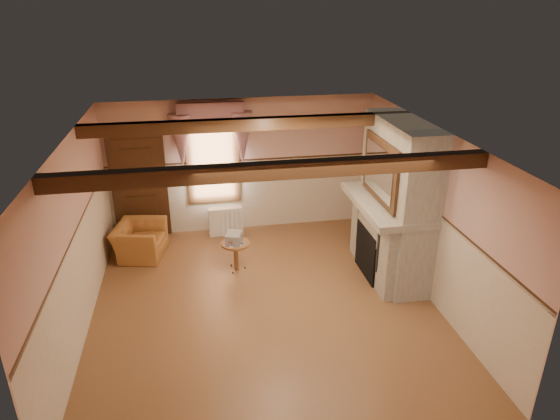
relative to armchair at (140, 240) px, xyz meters
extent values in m
cube|color=brown|center=(2.11, -2.05, -0.32)|extent=(5.50, 6.00, 0.01)
cube|color=silver|center=(2.11, -2.05, 2.48)|extent=(5.50, 6.00, 0.01)
cube|color=tan|center=(2.11, 0.95, 1.08)|extent=(5.50, 0.02, 2.80)
cube|color=tan|center=(2.11, -5.05, 1.08)|extent=(5.50, 0.02, 2.80)
cube|color=tan|center=(-0.64, -2.05, 1.08)|extent=(0.02, 6.00, 2.80)
cube|color=tan|center=(4.86, -2.05, 1.08)|extent=(0.02, 6.00, 2.80)
cube|color=black|center=(4.11, -1.45, 0.13)|extent=(0.20, 0.95, 0.90)
imported|color=#9E662D|center=(0.00, 0.00, 0.00)|extent=(1.05, 1.15, 0.64)
cylinder|color=brown|center=(1.77, -0.86, -0.05)|extent=(0.63, 0.63, 0.55)
cube|color=#B7AD8C|center=(1.74, -0.89, 0.33)|extent=(0.34, 0.38, 0.20)
cube|color=white|center=(1.70, 0.65, -0.02)|extent=(0.71, 0.22, 0.60)
imported|color=brown|center=(4.35, -1.45, 1.14)|extent=(0.32, 0.32, 0.08)
cube|color=black|center=(4.35, -0.93, 1.20)|extent=(0.14, 0.24, 0.20)
cylinder|color=gold|center=(4.35, -1.04, 1.24)|extent=(0.11, 0.11, 0.28)
cylinder|color=#A22714|center=(4.35, -1.84, 1.18)|extent=(0.06, 0.06, 0.16)
cylinder|color=gold|center=(4.35, -1.74, 1.16)|extent=(0.06, 0.06, 0.12)
cube|color=gray|center=(4.53, -1.45, 1.08)|extent=(0.85, 2.00, 2.80)
cube|color=gray|center=(4.35, -1.45, 1.04)|extent=(1.05, 2.05, 0.12)
cube|color=silver|center=(4.17, -1.45, 1.65)|extent=(0.06, 1.44, 1.04)
cube|color=black|center=(0.01, 0.89, 0.73)|extent=(1.10, 0.10, 2.10)
cube|color=white|center=(1.51, 0.92, 1.33)|extent=(1.06, 0.08, 2.02)
cube|color=gray|center=(1.51, 0.83, 1.93)|extent=(1.30, 0.14, 1.40)
cube|color=black|center=(2.11, -3.25, 2.38)|extent=(5.50, 0.18, 0.20)
cube|color=black|center=(2.11, -0.85, 2.38)|extent=(5.50, 0.18, 0.20)
camera|label=1|loc=(1.15, -8.90, 4.33)|focal=32.00mm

